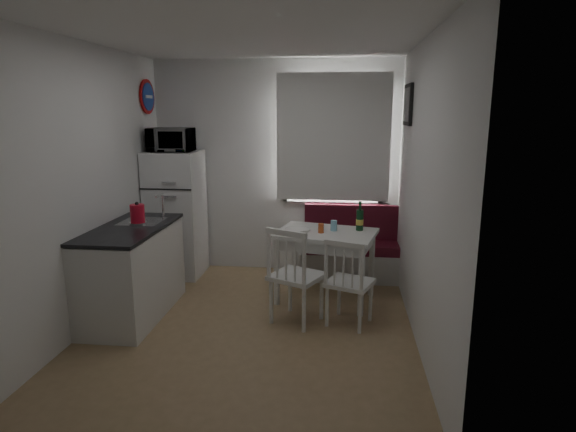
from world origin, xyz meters
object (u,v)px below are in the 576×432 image
kitchen_counter (133,271)px  chair_right (350,274)px  chair_left (296,266)px  kettle (137,214)px  fridge (176,214)px  microwave (171,140)px  bench (352,254)px  wine_bottle (360,216)px  dining_table (326,240)px

kitchen_counter → chair_right: kitchen_counter is taller
chair_left → kettle: kettle is taller
fridge → microwave: size_ratio=3.05×
kitchen_counter → bench: (2.16, 1.35, -0.17)m
fridge → microwave: 0.90m
bench → microwave: bearing=-175.8°
chair_left → wine_bottle: size_ratio=1.88×
bench → kitchen_counter: bearing=-147.9°
chair_right → microwave: microwave is taller
fridge → wine_bottle: (2.19, -0.54, 0.15)m
microwave → kettle: bearing=-88.4°
kitchen_counter → chair_right: (2.11, -0.06, 0.07)m
bench → microwave: size_ratio=2.45×
chair_left → fridge: 2.07m
microwave → bench: bearing=4.2°
chair_right → wine_bottle: 0.86m
chair_right → kitchen_counter: bearing=-160.5°
kitchen_counter → kettle: bearing=60.5°
chair_right → fridge: (-2.09, 1.30, 0.23)m
dining_table → chair_right: bearing=-56.2°
kitchen_counter → microwave: (0.02, 1.19, 1.20)m
chair_left → bench: bearing=94.7°
microwave → wine_bottle: (2.19, -0.49, -0.75)m
chair_right → microwave: size_ratio=1.02×
bench → chair_right: (-0.04, -1.41, 0.24)m
dining_table → kettle: bearing=-151.2°
chair_left → microwave: 2.30m
bench → dining_table: (-0.29, -0.75, 0.38)m
chair_left → microwave: microwave is taller
kitchen_counter → dining_table: bearing=17.9°
chair_left → chair_right: chair_left is taller
kettle → kitchen_counter: bearing=-119.5°
bench → chair_left: chair_left is taller
kitchen_counter → wine_bottle: 2.37m
dining_table → chair_left: 0.72m
bench → wine_bottle: (0.06, -0.65, 0.62)m
dining_table → chair_right: (0.25, -0.66, -0.14)m
bench → dining_table: size_ratio=1.07×
fridge → wine_bottle: fridge is taller
kettle → wine_bottle: size_ratio=0.71×
bench → wine_bottle: wine_bottle is taller
chair_left → wine_bottle: wine_bottle is taller
bench → chair_right: 1.43m
kitchen_counter → microwave: size_ratio=2.65×
kettle → chair_right: bearing=-4.0°
kitchen_counter → kettle: kitchen_counter is taller
kettle → wine_bottle: bearing=15.8°
dining_table → kettle: size_ratio=5.17×
chair_left → chair_right: bearing=26.7°
chair_right → wine_bottle: wine_bottle is taller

